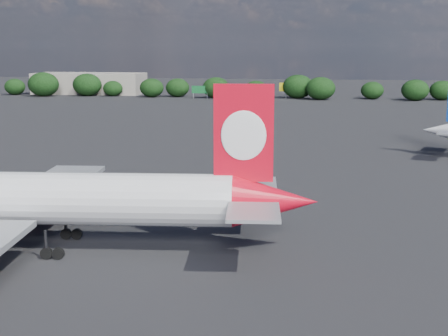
# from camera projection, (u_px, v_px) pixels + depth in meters

# --- Properties ---
(ground) EXTENTS (500.00, 500.00, 0.00)m
(ground) POSITION_uv_depth(u_px,v_px,m) (174.00, 157.00, 105.71)
(ground) COLOR black
(ground) RESTS_ON ground
(qantas_airliner) EXTENTS (47.16, 44.90, 15.38)m
(qantas_airliner) POSITION_uv_depth(u_px,v_px,m) (51.00, 200.00, 57.40)
(qantas_airliner) COLOR white
(qantas_airliner) RESTS_ON ground
(terminal_building) EXTENTS (42.00, 16.00, 8.00)m
(terminal_building) POSITION_uv_depth(u_px,v_px,m) (90.00, 83.00, 242.67)
(terminal_building) COLOR gray
(terminal_building) RESTS_ON ground
(highway_sign) EXTENTS (6.00, 0.30, 4.50)m
(highway_sign) POSITION_uv_depth(u_px,v_px,m) (200.00, 90.00, 220.26)
(highway_sign) COLOR #125C29
(highway_sign) RESTS_ON ground
(billboard_yellow) EXTENTS (5.00, 0.30, 5.50)m
(billboard_yellow) POSITION_uv_depth(u_px,v_px,m) (286.00, 87.00, 221.42)
(billboard_yellow) COLOR gold
(billboard_yellow) RESTS_ON ground
(horizon_treeline) EXTENTS (203.34, 15.04, 9.06)m
(horizon_treeline) POSITION_uv_depth(u_px,v_px,m) (283.00, 88.00, 219.61)
(horizon_treeline) COLOR black
(horizon_treeline) RESTS_ON ground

